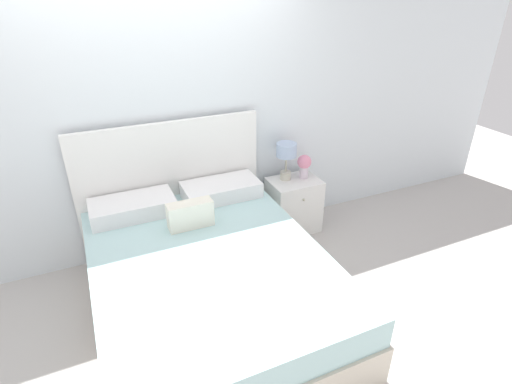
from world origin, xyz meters
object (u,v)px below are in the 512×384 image
Objects in this scene: nightstand at (293,205)px; flower_vase at (304,165)px; bed at (207,278)px; table_lamp at (286,154)px.

flower_vase is at bearing 10.78° from nightstand.
flower_vase is (1.30, 0.80, 0.39)m from bed.
bed is at bearing -143.02° from table_lamp.
bed is 1.41m from nightstand.
flower_vase is (0.12, 0.02, 0.43)m from nightstand.
nightstand is 2.32× the size of flower_vase.
flower_vase is at bearing -13.59° from table_lamp.
table_lamp is at bearing 36.98° from bed.
bed is 1.49m from table_lamp.
nightstand is (1.18, 0.77, -0.03)m from bed.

